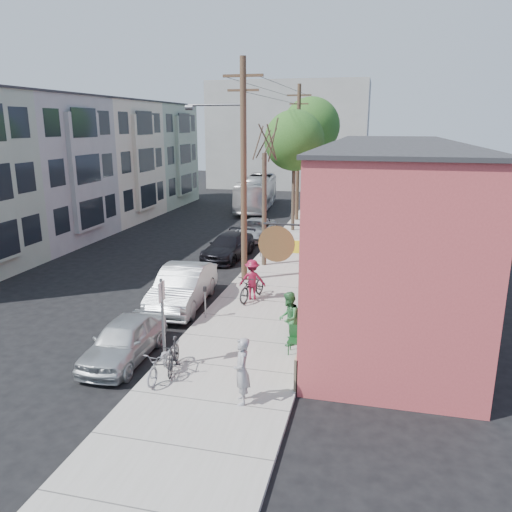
% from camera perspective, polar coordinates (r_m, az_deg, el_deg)
% --- Properties ---
extents(ground, '(120.00, 120.00, 0.00)m').
position_cam_1_polar(ground, '(20.55, -11.40, -6.36)').
color(ground, black).
extents(sidewalk, '(4.50, 58.00, 0.15)m').
position_cam_1_polar(sidewalk, '(29.49, 5.20, 0.55)').
color(sidewalk, '#A4A198').
rests_on(sidewalk, ground).
extents(cafe_building, '(6.60, 20.20, 6.61)m').
position_cam_1_polar(cafe_building, '(22.66, 15.06, 4.09)').
color(cafe_building, '#B74447').
rests_on(cafe_building, ground).
extents(apartment_row, '(6.30, 32.00, 9.00)m').
position_cam_1_polar(apartment_row, '(37.34, -19.47, 9.68)').
color(apartment_row, '#90A087').
rests_on(apartment_row, ground).
extents(end_cap_building, '(18.00, 8.00, 12.00)m').
position_cam_1_polar(end_cap_building, '(60.20, 3.80, 13.58)').
color(end_cap_building, '#989793').
rests_on(end_cap_building, ground).
extents(sign_post, '(0.07, 0.45, 2.80)m').
position_cam_1_polar(sign_post, '(15.24, -10.61, -6.59)').
color(sign_post, slate).
rests_on(sign_post, sidewalk).
extents(parking_meter_near, '(0.14, 0.14, 1.24)m').
position_cam_1_polar(parking_meter_near, '(19.07, -5.85, -4.68)').
color(parking_meter_near, slate).
rests_on(parking_meter_near, sidewalk).
extents(parking_meter_far, '(0.14, 0.14, 1.24)m').
position_cam_1_polar(parking_meter_far, '(27.71, 0.53, 1.61)').
color(parking_meter_far, slate).
rests_on(parking_meter_far, sidewalk).
extents(utility_pole_near, '(3.57, 0.28, 10.00)m').
position_cam_1_polar(utility_pole_near, '(22.84, -1.57, 10.02)').
color(utility_pole_near, '#503A28').
rests_on(utility_pole_near, sidewalk).
extents(utility_pole_far, '(1.80, 0.28, 10.00)m').
position_cam_1_polar(utility_pole_far, '(38.26, 4.82, 11.84)').
color(utility_pole_far, '#503A28').
rests_on(utility_pole_far, sidewalk).
extents(tree_bare, '(0.24, 0.24, 5.78)m').
position_cam_1_polar(tree_bare, '(25.66, 0.94, 5.23)').
color(tree_bare, '#44392C').
rests_on(tree_bare, sidewalk).
extents(tree_leafy_mid, '(4.03, 4.03, 8.13)m').
position_cam_1_polar(tree_leafy_mid, '(34.28, 4.40, 13.00)').
color(tree_leafy_mid, '#44392C').
rests_on(tree_leafy_mid, sidewalk).
extents(tree_leafy_far, '(4.70, 4.70, 9.36)m').
position_cam_1_polar(tree_leafy_far, '(42.70, 6.34, 14.53)').
color(tree_leafy_far, '#44392C').
rests_on(tree_leafy_far, sidewalk).
extents(patio_chair_a, '(0.62, 0.62, 0.88)m').
position_cam_1_polar(patio_chair_a, '(17.76, 4.70, -7.52)').
color(patio_chair_a, '#103917').
rests_on(patio_chair_a, sidewalk).
extents(patio_chair_b, '(0.53, 0.53, 0.88)m').
position_cam_1_polar(patio_chair_b, '(16.32, 4.52, -9.61)').
color(patio_chair_b, '#103917').
rests_on(patio_chair_b, sidewalk).
extents(patron_grey, '(0.62, 0.77, 1.84)m').
position_cam_1_polar(patron_grey, '(13.42, -1.63, -13.00)').
color(patron_grey, gray).
rests_on(patron_grey, sidewalk).
extents(patron_green, '(0.69, 0.89, 1.82)m').
position_cam_1_polar(patron_green, '(16.78, 3.74, -7.13)').
color(patron_green, '#317C41').
rests_on(patron_green, sidewalk).
extents(cyclist, '(1.19, 0.80, 1.72)m').
position_cam_1_polar(cyclist, '(20.96, -0.42, -2.71)').
color(cyclist, maroon).
rests_on(cyclist, sidewalk).
extents(cyclist_bike, '(1.20, 2.19, 1.09)m').
position_cam_1_polar(cyclist_bike, '(21.05, -0.42, -3.52)').
color(cyclist_bike, black).
rests_on(cyclist_bike, sidewalk).
extents(parked_bike_a, '(0.77, 1.67, 0.97)m').
position_cam_1_polar(parked_bike_a, '(15.40, -9.42, -11.16)').
color(parked_bike_a, black).
rests_on(parked_bike_a, sidewalk).
extents(parked_bike_b, '(0.65, 1.74, 0.91)m').
position_cam_1_polar(parked_bike_b, '(15.07, -10.76, -11.96)').
color(parked_bike_b, gray).
rests_on(parked_bike_b, sidewalk).
extents(car_0, '(1.68, 4.01, 1.36)m').
position_cam_1_polar(car_0, '(16.64, -14.84, -9.26)').
color(car_0, '#AEB3B6').
rests_on(car_0, ground).
extents(car_1, '(2.15, 5.16, 1.66)m').
position_cam_1_polar(car_1, '(20.81, -8.39, -3.53)').
color(car_1, '#A7ACAF').
rests_on(car_1, ground).
extents(car_2, '(2.37, 4.85, 1.36)m').
position_cam_1_polar(car_2, '(28.00, -3.15, 1.09)').
color(car_2, black).
rests_on(car_2, ground).
extents(car_3, '(2.27, 4.69, 1.29)m').
position_cam_1_polar(car_3, '(32.77, 0.00, 3.09)').
color(car_3, '#A2A6AA').
rests_on(car_3, ground).
extents(bus, '(3.33, 10.45, 2.86)m').
position_cam_1_polar(bus, '(44.48, 0.07, 7.25)').
color(bus, silver).
rests_on(bus, ground).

